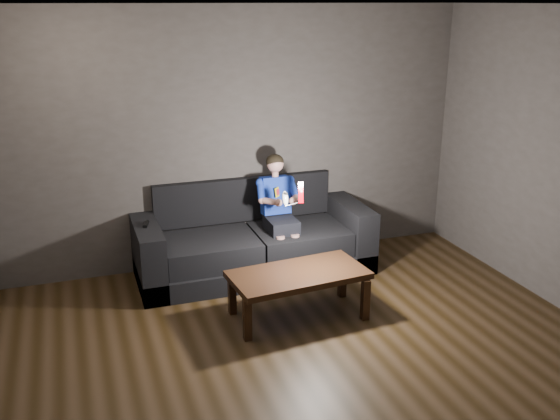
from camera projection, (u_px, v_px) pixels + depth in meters
name	position (u px, v px, depth m)	size (l,w,h in m)	color
floor	(328.00, 380.00, 4.71)	(5.00, 5.00, 0.00)	black
back_wall	(237.00, 139.00, 6.52)	(5.00, 0.04, 2.70)	#3B3634
ceiling	(339.00, 4.00, 3.85)	(5.00, 5.00, 0.02)	white
sofa	(252.00, 243.00, 6.56)	(2.41, 1.04, 0.93)	black
child	(279.00, 202.00, 6.43)	(0.44, 0.54, 1.08)	black
wii_remote_red	(301.00, 192.00, 6.02)	(0.07, 0.09, 0.21)	#E9000E
nunchuk_white	(285.00, 198.00, 5.99)	(0.07, 0.10, 0.15)	white
wii_remote_black	(146.00, 224.00, 6.02)	(0.08, 0.15, 0.03)	black
coffee_table	(298.00, 278.00, 5.54)	(1.25, 0.71, 0.44)	black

